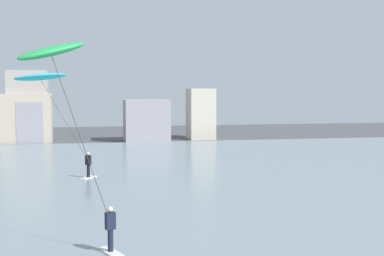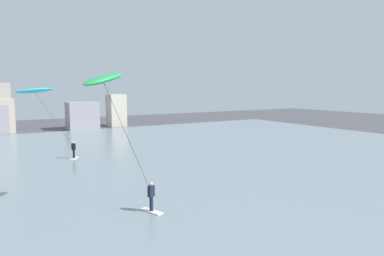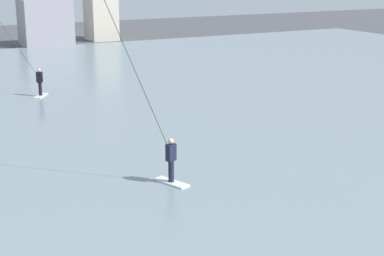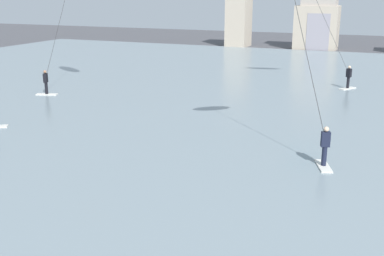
# 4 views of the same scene
# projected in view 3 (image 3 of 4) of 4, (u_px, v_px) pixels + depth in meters

# --- Properties ---
(water_bay) EXTENTS (84.00, 52.00, 0.10)m
(water_bay) POSITION_uv_depth(u_px,v_px,m) (61.00, 111.00, 31.24)
(water_bay) COLOR gray
(water_bay) RESTS_ON ground
(kitesurfer_green) EXTENTS (3.75, 3.03, 7.62)m
(kitesurfer_green) POSITION_uv_depth(u_px,v_px,m) (107.00, 4.00, 19.37)
(kitesurfer_green) COLOR silver
(kitesurfer_green) RESTS_ON water_bay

